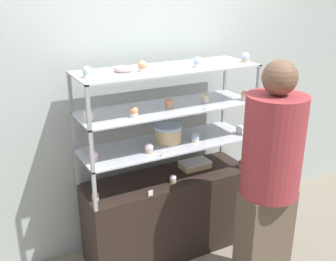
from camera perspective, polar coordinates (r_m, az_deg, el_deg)
name	(u,v)px	position (r m, az deg, el deg)	size (l,w,h in m)	color
ground_plane	(168,248)	(3.54, 0.00, -16.71)	(20.00, 20.00, 0.00)	gray
back_wall	(147,92)	(3.26, -3.06, 5.56)	(8.00, 0.05, 2.60)	#A8B2AD
display_base	(168,214)	(3.34, 0.00, -12.00)	(1.36, 0.45, 0.69)	black
display_riser_lower	(168,145)	(3.05, 0.00, -2.12)	(1.36, 0.45, 0.29)	#99999E
display_riser_middle	(168,109)	(2.95, 0.00, 3.15)	(1.36, 0.45, 0.29)	#99999E
display_riser_upper	(168,70)	(2.87, 0.00, 8.75)	(1.36, 0.45, 0.29)	#99999E
layer_cake_centerpiece	(168,134)	(3.04, 0.03, -0.46)	(0.21, 0.21, 0.13)	#DBBC84
sheet_cake_frosted	(195,164)	(3.31, 3.92, -4.94)	(0.25, 0.16, 0.06)	#DBBC84
cupcake_0	(95,196)	(2.88, -10.50, -9.37)	(0.05, 0.05, 0.07)	#CCB28C
cupcake_1	(173,179)	(3.07, 0.72, -7.05)	(0.05, 0.05, 0.07)	#CCB28C
cupcake_2	(242,163)	(3.38, 10.62, -4.68)	(0.05, 0.05, 0.07)	#CCB28C
price_tag_0	(151,193)	(2.90, -2.54, -9.06)	(0.04, 0.00, 0.04)	white
cupcake_3	(94,156)	(2.79, -10.70, -3.61)	(0.06, 0.06, 0.07)	white
cupcake_4	(149,148)	(2.86, -2.79, -2.62)	(0.06, 0.06, 0.07)	#CCB28C
cupcake_5	(195,138)	(3.06, 3.97, -1.02)	(0.06, 0.06, 0.07)	white
cupcake_6	(240,130)	(3.28, 10.40, 0.14)	(0.06, 0.06, 0.07)	white
price_tag_1	(164,153)	(2.81, -0.52, -3.30)	(0.04, 0.00, 0.04)	white
cupcake_7	(89,116)	(2.67, -11.44, 2.09)	(0.06, 0.06, 0.08)	white
cupcake_8	(134,112)	(2.71, -5.00, 2.72)	(0.06, 0.06, 0.08)	white
cupcake_9	(169,103)	(2.89, 0.14, 3.95)	(0.06, 0.06, 0.08)	#CCB28C
cupcake_10	(205,98)	(3.05, 5.45, 4.71)	(0.06, 0.06, 0.08)	white
cupcake_11	(245,95)	(3.17, 11.09, 5.03)	(0.06, 0.06, 0.08)	white
price_tag_2	(208,107)	(2.88, 5.79, 3.42)	(0.04, 0.00, 0.04)	white
cupcake_12	(87,72)	(2.60, -11.62, 8.28)	(0.06, 0.06, 0.08)	white
cupcake_13	(143,67)	(2.73, -3.70, 9.25)	(0.06, 0.06, 0.08)	beige
cupcake_14	(198,63)	(2.88, 4.34, 9.81)	(0.06, 0.06, 0.08)	beige
cupcake_15	(245,57)	(3.13, 11.18, 10.36)	(0.06, 0.06, 0.08)	#CCB28C
price_tag_3	(198,68)	(2.75, 4.33, 9.01)	(0.04, 0.00, 0.04)	white
donut_glazed	(123,69)	(2.76, -6.51, 8.87)	(0.13, 0.13, 0.04)	#EFB2BC
customer_figure	(270,177)	(2.77, 14.55, -6.50)	(0.40, 0.40, 1.71)	brown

